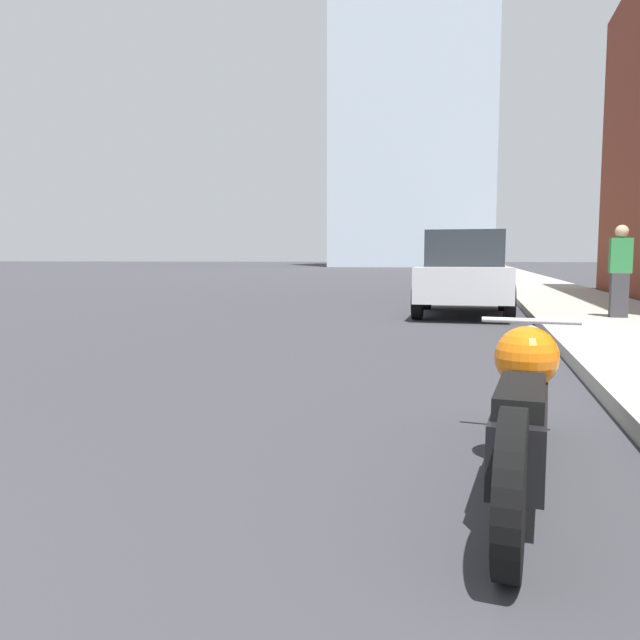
{
  "coord_description": "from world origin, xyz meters",
  "views": [
    {
      "loc": [
        3.29,
        0.57,
        1.2
      ],
      "look_at": [
        1.79,
        6.54,
        0.58
      ],
      "focal_mm": 35.0,
      "sensor_mm": 36.0,
      "label": 1
    }
  ],
  "objects": [
    {
      "name": "parked_car_black",
      "position": [
        3.06,
        36.17,
        0.87
      ],
      "size": [
        1.83,
        4.29,
        1.77
      ],
      "rotation": [
        0.0,
        0.0,
        -0.0
      ],
      "color": "black",
      "rests_on": "ground_plane"
    },
    {
      "name": "parked_car_blue",
      "position": [
        3.18,
        58.49,
        0.83
      ],
      "size": [
        2.04,
        4.68,
        1.66
      ],
      "rotation": [
        0.0,
        0.0,
        0.07
      ],
      "color": "#1E3899",
      "rests_on": "ground_plane"
    },
    {
      "name": "parked_car_yellow",
      "position": [
        3.28,
        25.29,
        0.81
      ],
      "size": [
        2.04,
        4.29,
        1.6
      ],
      "rotation": [
        0.0,
        0.0,
        0.05
      ],
      "color": "gold",
      "rests_on": "ground_plane"
    },
    {
      "name": "motorcycle",
      "position": [
        3.55,
        3.99,
        0.4
      ],
      "size": [
        0.62,
        2.67,
        0.81
      ],
      "rotation": [
        0.0,
        0.0,
        -0.11
      ],
      "color": "black",
      "rests_on": "ground_plane"
    },
    {
      "name": "parked_car_green",
      "position": [
        2.9,
        47.31,
        0.81
      ],
      "size": [
        2.09,
        4.2,
        1.63
      ],
      "rotation": [
        0.0,
        0.0,
        0.04
      ],
      "color": "#1E6B33",
      "rests_on": "ground_plane"
    },
    {
      "name": "pedestrian",
      "position": [
        5.74,
        12.55,
        0.98
      ],
      "size": [
        0.36,
        0.23,
        1.63
      ],
      "color": "#38383D",
      "rests_on": "sidewalk"
    },
    {
      "name": "sidewalk",
      "position": [
        5.75,
        40.0,
        0.07
      ],
      "size": [
        2.88,
        240.0,
        0.15
      ],
      "color": "#9E998E",
      "rests_on": "ground_plane"
    },
    {
      "name": "parked_car_silver",
      "position": [
        3.03,
        14.11,
        0.87
      ],
      "size": [
        1.96,
        4.09,
        1.76
      ],
      "rotation": [
        0.0,
        0.0,
        0.01
      ],
      "color": "#BCBCC1",
      "rests_on": "ground_plane"
    }
  ]
}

